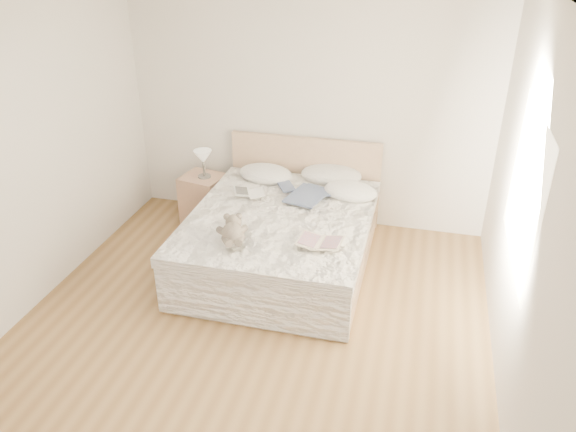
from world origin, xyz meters
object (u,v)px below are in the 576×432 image
object	(u,v)px
photo_book	(249,193)
table_lamp	(203,158)
nightstand	(204,199)
childrens_book	(320,242)
teddy_bear	(233,239)
bed	(283,236)

from	to	relation	value
photo_book	table_lamp	bearing A→B (deg)	124.72
nightstand	childrens_book	world-z (taller)	childrens_book
teddy_bear	nightstand	bearing A→B (deg)	99.07
table_lamp	childrens_book	size ratio (longest dim) A/B	0.79
nightstand	table_lamp	bearing A→B (deg)	-19.01
bed	childrens_book	world-z (taller)	bed
nightstand	childrens_book	distance (m)	2.05
photo_book	childrens_book	size ratio (longest dim) A/B	0.83
nightstand	childrens_book	size ratio (longest dim) A/B	1.41
nightstand	photo_book	world-z (taller)	photo_book
nightstand	teddy_bear	distance (m)	1.68
table_lamp	teddy_bear	xyz separation A→B (m)	(0.82, -1.38, -0.14)
bed	teddy_bear	distance (m)	0.85
table_lamp	nightstand	bearing A→B (deg)	160.99
teddy_bear	table_lamp	bearing A→B (deg)	98.33
nightstand	photo_book	distance (m)	0.88
nightstand	teddy_bear	xyz separation A→B (m)	(0.85, -1.39, 0.37)
nightstand	table_lamp	world-z (taller)	table_lamp
nightstand	bed	bearing A→B (deg)	-30.64
table_lamp	teddy_bear	distance (m)	1.61
bed	table_lamp	size ratio (longest dim) A/B	6.78
childrens_book	teddy_bear	distance (m)	0.76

